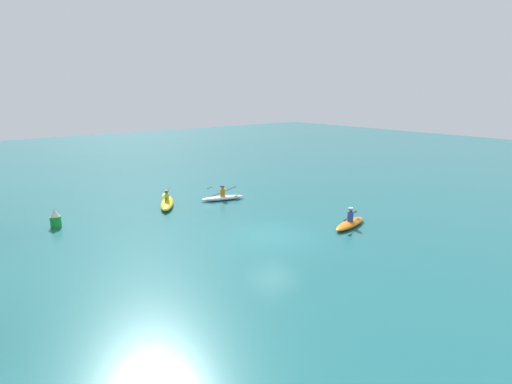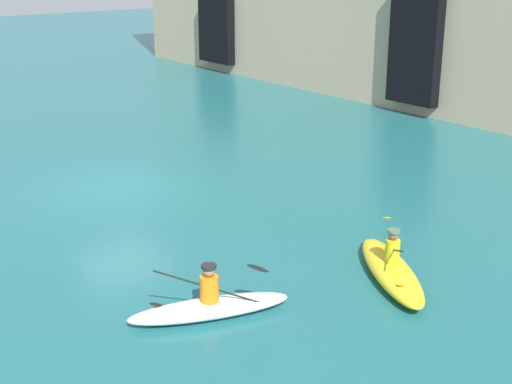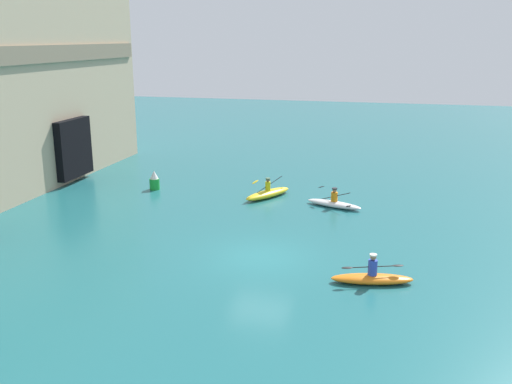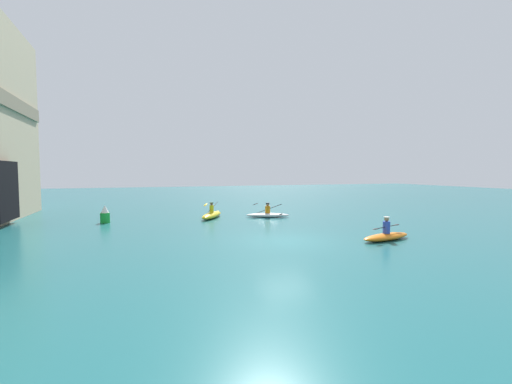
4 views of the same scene
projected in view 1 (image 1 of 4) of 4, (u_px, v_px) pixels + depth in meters
The scene contains 5 objects.
ground_plane at pixel (273, 237), 21.61m from camera, with size 120.00×120.00×0.00m, color #1E6066.
kayak_yellow at pixel (167, 203), 27.30m from camera, with size 3.37×2.44×1.15m.
kayak_orange at pixel (350, 223), 23.23m from camera, with size 1.39×3.14×1.15m.
kayak_white at pixel (223, 197), 28.90m from camera, with size 1.71×3.20×1.07m.
marker_buoy at pixel (55, 219), 23.03m from camera, with size 0.60×0.60×1.15m.
Camera 1 is at (-15.30, 13.45, 7.66)m, focal length 28.00 mm.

